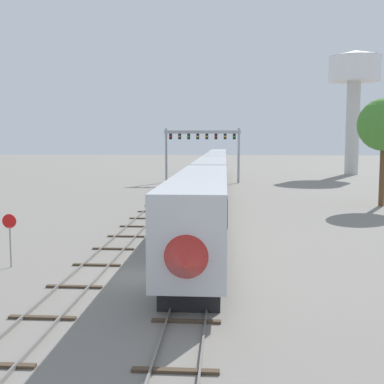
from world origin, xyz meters
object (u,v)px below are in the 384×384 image
(water_tower, at_px, (354,77))
(signal_gantry, at_px, (202,142))
(passenger_train, at_px, (214,173))
(trackside_tree_left, at_px, (384,125))
(stop_sign, at_px, (10,233))

(water_tower, bearing_deg, signal_gantry, -143.48)
(passenger_train, bearing_deg, trackside_tree_left, -30.59)
(signal_gantry, height_order, trackside_tree_left, trackside_tree_left)
(signal_gantry, distance_m, water_tower, 37.59)
(signal_gantry, relative_size, stop_sign, 4.20)
(passenger_train, bearing_deg, stop_sign, -105.16)
(passenger_train, distance_m, water_tower, 48.49)
(passenger_train, height_order, trackside_tree_left, trackside_tree_left)
(signal_gantry, bearing_deg, trackside_tree_left, -53.46)
(signal_gantry, relative_size, water_tower, 0.50)
(water_tower, distance_m, stop_sign, 84.38)
(passenger_train, height_order, water_tower, water_tower)
(passenger_train, xyz_separation_m, water_tower, (26.23, 37.38, 16.30))
(passenger_train, relative_size, stop_sign, 30.99)
(water_tower, height_order, stop_sign, water_tower)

